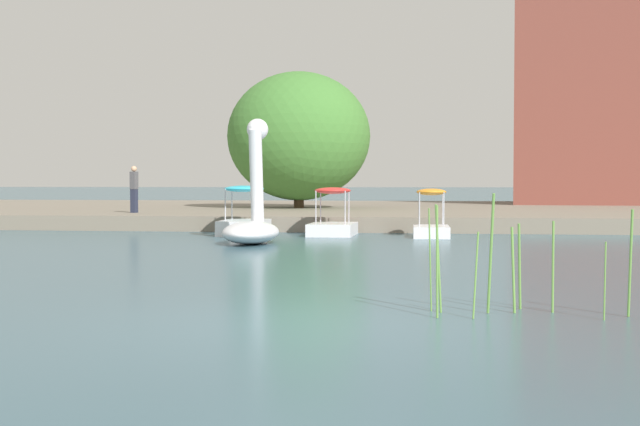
{
  "coord_description": "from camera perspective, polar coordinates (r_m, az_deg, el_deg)",
  "views": [
    {
      "loc": [
        1.59,
        -9.74,
        1.61
      ],
      "look_at": [
        -1.77,
        14.99,
        0.73
      ],
      "focal_mm": 48.78,
      "sensor_mm": 36.0,
      "label": 1
    }
  ],
  "objects": [
    {
      "name": "pedal_boat_orange",
      "position": [
        25.75,
        7.31,
        -0.62
      ],
      "size": [
        1.1,
        1.93,
        1.43
      ],
      "color": "white",
      "rests_on": "ground_plane"
    },
    {
      "name": "person_on_path",
      "position": [
        32.42,
        -12.1,
        1.57
      ],
      "size": [
        0.27,
        0.29,
        1.71
      ],
      "color": "#23283D",
      "rests_on": "shore_bank_far"
    },
    {
      "name": "pedal_boat_red",
      "position": [
        26.35,
        0.83,
        -0.55
      ],
      "size": [
        1.37,
        2.09,
        1.46
      ],
      "color": "white",
      "rests_on": "ground_plane"
    },
    {
      "name": "pedal_boat_cyan",
      "position": [
        26.76,
        -4.99,
        -0.5
      ],
      "size": [
        1.34,
        2.24,
        1.51
      ],
      "color": "white",
      "rests_on": "ground_plane"
    },
    {
      "name": "swan_boat",
      "position": [
        23.06,
        -4.48,
        -0.28
      ],
      "size": [
        1.56,
        3.0,
        3.36
      ],
      "color": "white",
      "rests_on": "ground_plane"
    },
    {
      "name": "tree_willow_near_path",
      "position": [
        37.76,
        -1.4,
        5.05
      ],
      "size": [
        7.46,
        7.42,
        5.89
      ],
      "color": "#4C3823",
      "rests_on": "shore_bank_far"
    },
    {
      "name": "shore_bank_far",
      "position": [
        39.94,
        5.44,
        0.06
      ],
      "size": [
        132.55,
        24.72,
        0.5
      ],
      "primitive_type": "cube",
      "color": "slate",
      "rests_on": "ground_plane"
    },
    {
      "name": "reed_clump_foreground",
      "position": [
        10.83,
        12.34,
        -3.26
      ],
      "size": [
        2.4,
        0.91,
        1.48
      ],
      "color": "#669942",
      "rests_on": "ground_plane"
    },
    {
      "name": "ground_plane",
      "position": [
        10.0,
        -1.54,
        -7.25
      ],
      "size": [
        551.08,
        551.08,
        0.0
      ],
      "primitive_type": "plane",
      "color": "#385966"
    }
  ]
}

